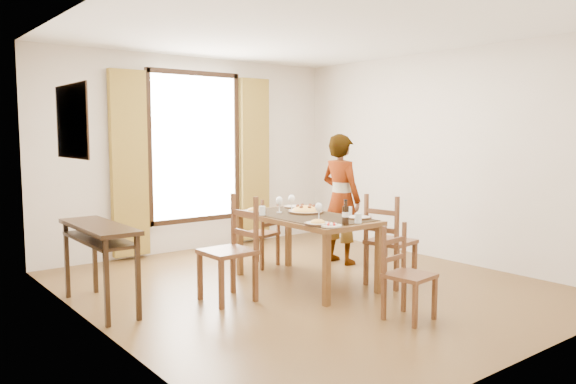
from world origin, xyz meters
TOP-DOWN VIEW (x-y plane):
  - ground at (0.00, 0.00)m, footprint 5.00×5.00m
  - room_shell at (-0.00, 0.13)m, footprint 4.60×5.10m
  - console_table at (-2.03, 0.60)m, footprint 0.38×1.20m
  - dining_table at (0.05, 0.09)m, footprint 0.84×1.63m
  - chair_west at (-0.92, 0.07)m, footprint 0.47×0.47m
  - chair_north at (0.14, 1.05)m, footprint 0.47×0.47m
  - chair_south at (0.00, -1.37)m, footprint 0.41×0.41m
  - chair_east at (0.73, -0.51)m, footprint 0.51×0.51m
  - man at (1.05, 0.58)m, footprint 0.65×0.47m
  - plate_sw at (-0.25, -0.46)m, footprint 0.27×0.27m
  - plate_se at (0.35, -0.42)m, footprint 0.27×0.27m
  - plate_nw at (-0.25, 0.65)m, footprint 0.27×0.27m
  - plate_ne at (0.36, 0.66)m, footprint 0.27×0.27m
  - pasta_platter at (0.17, 0.23)m, footprint 0.40×0.40m
  - caprese_plate at (-0.23, -0.63)m, footprint 0.20×0.20m
  - wine_glass_a at (-0.06, -0.26)m, footprint 0.08×0.08m
  - wine_glass_b at (0.19, 0.50)m, footprint 0.08×0.08m
  - wine_glass_c at (-0.04, 0.44)m, footprint 0.08×0.08m
  - tumbler_a at (0.39, -0.23)m, footprint 0.07×0.07m
  - tumbler_b at (-0.31, 0.39)m, footprint 0.07×0.07m
  - tumbler_c at (0.12, -0.64)m, footprint 0.07×0.07m
  - wine_bottle at (-0.03, -0.62)m, footprint 0.07×0.07m

SIDE VIEW (x-z plane):
  - ground at x=0.00m, z-range 0.00..0.00m
  - chair_south at x=0.00m, z-range -0.03..0.81m
  - chair_north at x=0.14m, z-range -0.03..0.83m
  - chair_east at x=0.73m, z-range -0.03..0.96m
  - chair_west at x=-0.92m, z-range -0.04..1.00m
  - dining_table at x=0.05m, z-range 0.30..1.06m
  - console_table at x=-2.03m, z-range 0.28..1.08m
  - caprese_plate at x=-0.23m, z-range 0.76..0.80m
  - plate_sw at x=-0.25m, z-range 0.76..0.81m
  - plate_se at x=0.35m, z-range 0.76..0.81m
  - plate_nw at x=-0.25m, z-range 0.76..0.81m
  - plate_ne at x=0.36m, z-range 0.76..0.81m
  - pasta_platter at x=0.17m, z-range 0.76..0.86m
  - tumbler_a at x=0.39m, z-range 0.76..0.86m
  - tumbler_b at x=-0.31m, z-range 0.76..0.86m
  - tumbler_c at x=0.12m, z-range 0.76..0.86m
  - man at x=1.05m, z-range 0.00..1.64m
  - wine_glass_a at x=-0.06m, z-range 0.76..0.94m
  - wine_glass_b at x=0.19m, z-range 0.76..0.94m
  - wine_glass_c at x=-0.04m, z-range 0.76..0.94m
  - wine_bottle at x=-0.03m, z-range 0.76..1.00m
  - room_shell at x=0.00m, z-range 0.17..2.91m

